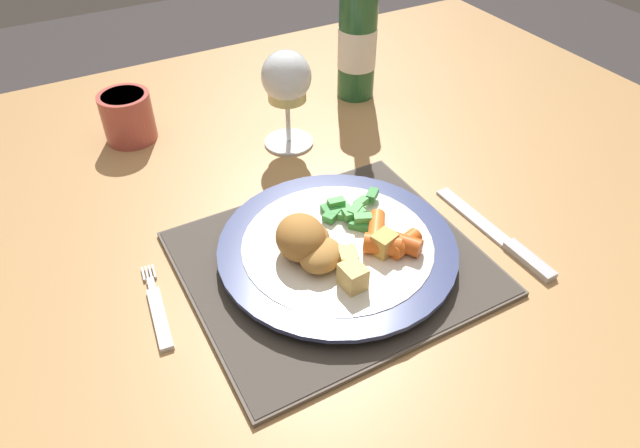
% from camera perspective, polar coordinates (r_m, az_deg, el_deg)
% --- Properties ---
extents(dining_table, '(1.49, 1.05, 0.74)m').
position_cam_1_polar(dining_table, '(0.78, -5.78, -3.93)').
color(dining_table, '#AD7F4C').
rests_on(dining_table, ground).
extents(placemat, '(0.33, 0.29, 0.01)m').
position_cam_1_polar(placemat, '(0.66, 1.25, -3.87)').
color(placemat, brown).
rests_on(placemat, dining_table).
extents(dinner_plate, '(0.28, 0.28, 0.02)m').
position_cam_1_polar(dinner_plate, '(0.66, 1.74, -2.52)').
color(dinner_plate, silver).
rests_on(dinner_plate, placemat).
extents(breaded_croquettes, '(0.08, 0.10, 0.05)m').
position_cam_1_polar(breaded_croquettes, '(0.63, -1.26, -1.88)').
color(breaded_croquettes, '#A87033').
rests_on(breaded_croquettes, dinner_plate).
extents(green_beans_pile, '(0.09, 0.07, 0.02)m').
position_cam_1_polar(green_beans_pile, '(0.69, 2.80, 1.24)').
color(green_beans_pile, green).
rests_on(green_beans_pile, dinner_plate).
extents(glazed_carrots, '(0.07, 0.09, 0.02)m').
position_cam_1_polar(glazed_carrots, '(0.65, 7.12, -1.62)').
color(glazed_carrots, orange).
rests_on(glazed_carrots, dinner_plate).
extents(fork, '(0.03, 0.13, 0.01)m').
position_cam_1_polar(fork, '(0.64, -15.88, -8.40)').
color(fork, silver).
rests_on(fork, dining_table).
extents(table_knife, '(0.02, 0.19, 0.01)m').
position_cam_1_polar(table_knife, '(0.73, 17.75, -1.43)').
color(table_knife, silver).
rests_on(table_knife, dining_table).
extents(wine_glass, '(0.07, 0.07, 0.15)m').
position_cam_1_polar(wine_glass, '(0.83, -3.37, 13.95)').
color(wine_glass, silver).
rests_on(wine_glass, dining_table).
extents(bottle, '(0.06, 0.06, 0.30)m').
position_cam_1_polar(bottle, '(0.96, 3.79, 18.52)').
color(bottle, '#23562D').
rests_on(bottle, dining_table).
extents(roast_potatoes, '(0.09, 0.06, 0.03)m').
position_cam_1_polar(roast_potatoes, '(0.62, 4.25, -3.70)').
color(roast_potatoes, '#E5BC66').
rests_on(roast_potatoes, dinner_plate).
extents(drinking_cup, '(0.08, 0.08, 0.07)m').
position_cam_1_polar(drinking_cup, '(0.91, -18.70, 10.22)').
color(drinking_cup, '#B24C42').
rests_on(drinking_cup, dining_table).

